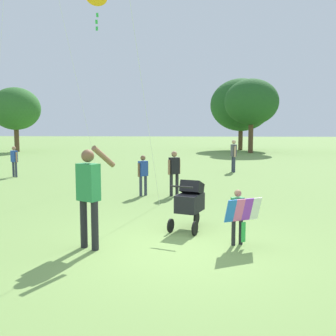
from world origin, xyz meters
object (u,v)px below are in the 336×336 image
object	(u,v)px
stroller	(190,200)
person_red_shirt	(174,170)
child_with_butterfly_kite	(239,212)
person_couple_left	(143,172)
person_sitting_far	(14,159)
person_adult_flyer	(89,189)
person_kid_running	(234,153)

from	to	relation	value
stroller	person_red_shirt	xyz separation A→B (m)	(-0.51, 3.80, 0.19)
child_with_butterfly_kite	person_couple_left	distance (m)	5.34
person_red_shirt	person_sitting_far	world-z (taller)	person_red_shirt
stroller	person_couple_left	xyz separation A→B (m)	(-1.45, 3.75, 0.12)
person_adult_flyer	person_red_shirt	world-z (taller)	person_adult_flyer
person_adult_flyer	person_kid_running	xyz separation A→B (m)	(3.62, 11.27, -0.20)
person_sitting_far	person_couple_left	distance (m)	6.95
person_adult_flyer	person_red_shirt	size ratio (longest dim) A/B	1.34
stroller	person_sitting_far	size ratio (longest dim) A/B	0.89
person_adult_flyer	person_couple_left	distance (m)	5.17
stroller	person_kid_running	world-z (taller)	person_kid_running
person_adult_flyer	person_couple_left	size ratio (longest dim) A/B	1.48
person_sitting_far	child_with_butterfly_kite	bearing A→B (deg)	-46.94
child_with_butterfly_kite	stroller	size ratio (longest dim) A/B	0.91
person_kid_running	person_sitting_far	bearing A→B (deg)	-166.09
child_with_butterfly_kite	person_red_shirt	size ratio (longest dim) A/B	0.75
person_red_shirt	person_sitting_far	bearing A→B (deg)	150.44
person_adult_flyer	person_red_shirt	xyz separation A→B (m)	(1.23, 5.21, -0.25)
person_adult_flyer	person_red_shirt	bearing A→B (deg)	76.71
person_red_shirt	person_kid_running	distance (m)	6.52
person_couple_left	person_kid_running	xyz separation A→B (m)	(3.32, 6.12, 0.13)
person_red_shirt	person_kid_running	bearing A→B (deg)	68.52
person_red_shirt	person_sitting_far	distance (m)	7.72
stroller	person_sitting_far	bearing A→B (deg)	133.52
child_with_butterfly_kite	stroller	xyz separation A→B (m)	(-0.88, 1.06, -0.00)
child_with_butterfly_kite	person_sitting_far	bearing A→B (deg)	133.06
person_couple_left	person_kid_running	bearing A→B (deg)	61.49
person_adult_flyer	person_couple_left	bearing A→B (deg)	86.76
child_with_butterfly_kite	person_couple_left	size ratio (longest dim) A/B	0.82
person_red_shirt	person_adult_flyer	bearing A→B (deg)	-103.29
person_red_shirt	person_sitting_far	size ratio (longest dim) A/B	1.08
person_sitting_far	person_kid_running	distance (m)	9.38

